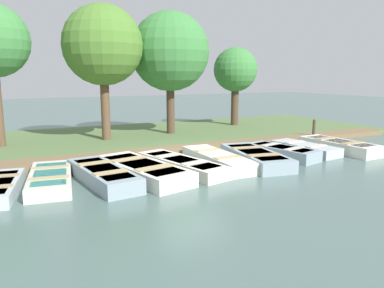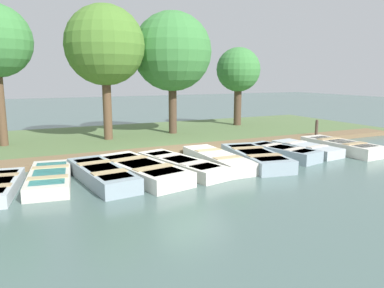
{
  "view_description": "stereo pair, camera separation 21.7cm",
  "coord_description": "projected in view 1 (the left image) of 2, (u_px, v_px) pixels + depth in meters",
  "views": [
    {
      "loc": [
        11.15,
        -5.59,
        2.85
      ],
      "look_at": [
        0.49,
        -0.15,
        0.65
      ],
      "focal_mm": 35.0,
      "sensor_mm": 36.0,
      "label": 1
    },
    {
      "loc": [
        11.25,
        -5.39,
        2.85
      ],
      "look_at": [
        0.49,
        -0.15,
        0.65
      ],
      "focal_mm": 35.0,
      "sensor_mm": 36.0,
      "label": 2
    }
  ],
  "objects": [
    {
      "name": "ground_plane",
      "position": [
        190.0,
        160.0,
        12.79
      ],
      "size": [
        80.0,
        80.0,
        0.0
      ],
      "primitive_type": "plane",
      "color": "#4C6660"
    },
    {
      "name": "shore_bank",
      "position": [
        141.0,
        137.0,
        17.15
      ],
      "size": [
        8.0,
        24.0,
        0.17
      ],
      "color": "#567042",
      "rests_on": "ground_plane"
    },
    {
      "name": "dock_walkway",
      "position": [
        174.0,
        151.0,
        13.9
      ],
      "size": [
        1.16,
        21.82,
        0.19
      ],
      "color": "brown",
      "rests_on": "ground_plane"
    },
    {
      "name": "rowboat_1",
      "position": [
        50.0,
        179.0,
        9.85
      ],
      "size": [
        3.12,
        1.48,
        0.35
      ],
      "rotation": [
        0.0,
        0.0,
        -0.15
      ],
      "color": "beige",
      "rests_on": "ground_plane"
    },
    {
      "name": "rowboat_2",
      "position": [
        103.0,
        175.0,
        10.07
      ],
      "size": [
        3.34,
        1.35,
        0.43
      ],
      "rotation": [
        0.0,
        0.0,
        0.12
      ],
      "color": "#8C9EA8",
      "rests_on": "ground_plane"
    },
    {
      "name": "rowboat_3",
      "position": [
        142.0,
        170.0,
        10.61
      ],
      "size": [
        3.76,
        1.95,
        0.42
      ],
      "rotation": [
        0.0,
        0.0,
        0.21
      ],
      "color": "silver",
      "rests_on": "ground_plane"
    },
    {
      "name": "rowboat_4",
      "position": [
        181.0,
        165.0,
        11.33
      ],
      "size": [
        3.58,
        1.7,
        0.38
      ],
      "rotation": [
        0.0,
        0.0,
        0.22
      ],
      "color": "silver",
      "rests_on": "ground_plane"
    },
    {
      "name": "rowboat_5",
      "position": [
        218.0,
        159.0,
        12.02
      ],
      "size": [
        3.39,
        1.03,
        0.4
      ],
      "rotation": [
        0.0,
        0.0,
        -0.02
      ],
      "color": "silver",
      "rests_on": "ground_plane"
    },
    {
      "name": "rowboat_6",
      "position": [
        255.0,
        157.0,
        12.25
      ],
      "size": [
        3.43,
        1.71,
        0.43
      ],
      "rotation": [
        0.0,
        0.0,
        -0.17
      ],
      "color": "#8C9EA8",
      "rests_on": "ground_plane"
    },
    {
      "name": "rowboat_7",
      "position": [
        282.0,
        152.0,
        13.14
      ],
      "size": [
        2.76,
        1.5,
        0.41
      ],
      "rotation": [
        0.0,
        0.0,
        0.22
      ],
      "color": "#8C9EA8",
      "rests_on": "ground_plane"
    },
    {
      "name": "rowboat_8",
      "position": [
        305.0,
        148.0,
        13.95
      ],
      "size": [
        2.73,
        1.26,
        0.36
      ],
      "rotation": [
        0.0,
        0.0,
        0.11
      ],
      "color": "#B2BCC1",
      "rests_on": "ground_plane"
    },
    {
      "name": "rowboat_9",
      "position": [
        339.0,
        146.0,
        14.22
      ],
      "size": [
        3.18,
        1.2,
        0.43
      ],
      "rotation": [
        0.0,
        0.0,
        0.04
      ],
      "color": "silver",
      "rests_on": "ground_plane"
    },
    {
      "name": "mooring_post_far",
      "position": [
        314.0,
        129.0,
        16.81
      ],
      "size": [
        0.13,
        0.13,
        0.92
      ],
      "color": "#47382D",
      "rests_on": "ground_plane"
    },
    {
      "name": "park_tree_left",
      "position": [
        103.0,
        46.0,
        15.19
      ],
      "size": [
        3.27,
        3.27,
        5.7
      ],
      "color": "brown",
      "rests_on": "ground_plane"
    },
    {
      "name": "park_tree_center",
      "position": [
        170.0,
        52.0,
        16.95
      ],
      "size": [
        3.58,
        3.58,
        5.7
      ],
      "color": "#4C3828",
      "rests_on": "ground_plane"
    },
    {
      "name": "park_tree_right",
      "position": [
        235.0,
        71.0,
        20.05
      ],
      "size": [
        2.35,
        2.35,
        4.33
      ],
      "color": "#4C3828",
      "rests_on": "ground_plane"
    }
  ]
}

